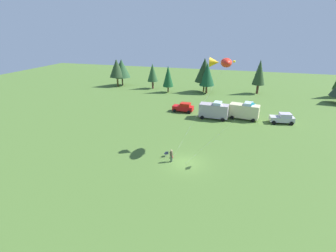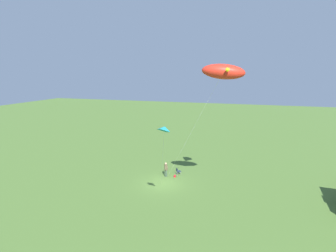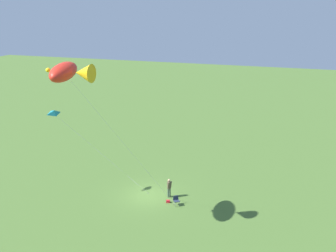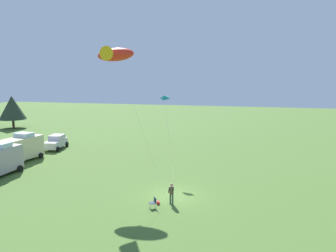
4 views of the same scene
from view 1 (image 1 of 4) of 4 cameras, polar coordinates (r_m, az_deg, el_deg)
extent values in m
plane|color=#496A2C|center=(34.43, 3.99, -7.99)|extent=(160.00, 160.00, 0.00)
cylinder|color=#3F5541|center=(34.31, 0.62, -7.24)|extent=(0.14, 0.14, 0.85)
cylinder|color=#3F5541|center=(34.46, 0.85, -7.10)|extent=(0.14, 0.14, 0.85)
cylinder|color=brown|center=(34.05, 0.74, -6.08)|extent=(0.45, 0.45, 0.62)
sphere|color=tan|center=(33.84, 0.75, -5.38)|extent=(0.24, 0.24, 0.24)
cylinder|color=brown|center=(33.93, 0.45, -6.12)|extent=(0.15, 0.19, 0.56)
cylinder|color=brown|center=(34.21, 0.88, -5.89)|extent=(0.17, 0.24, 0.55)
cube|color=#262F45|center=(35.75, -0.39, -6.02)|extent=(0.67, 0.67, 0.04)
cube|color=#262F45|center=(35.47, -0.27, -5.89)|extent=(0.41, 0.32, 0.40)
cylinder|color=#A5A8AD|center=(35.96, -0.82, -6.23)|extent=(0.03, 0.03, 0.42)
cylinder|color=#A5A8AD|center=(36.08, -0.18, -6.13)|extent=(0.03, 0.03, 0.42)
cylinder|color=#A5A8AD|center=(35.60, -0.60, -6.52)|extent=(0.03, 0.03, 0.42)
cylinder|color=#A5A8AD|center=(35.73, 0.05, -6.42)|extent=(0.03, 0.03, 0.42)
cube|color=red|center=(35.48, 0.83, -6.81)|extent=(0.36, 0.29, 0.22)
cube|color=red|center=(54.32, 3.27, 3.93)|extent=(4.27, 1.96, 0.90)
cube|color=red|center=(53.97, 3.81, 4.66)|extent=(2.06, 1.73, 0.65)
cylinder|color=black|center=(55.01, 5.06, 3.61)|extent=(0.69, 0.25, 0.68)
cylinder|color=black|center=(53.18, 4.54, 3.01)|extent=(0.69, 0.25, 0.68)
cylinder|color=black|center=(55.76, 2.04, 3.92)|extent=(0.69, 0.25, 0.68)
cylinder|color=black|center=(53.95, 1.43, 3.34)|extent=(0.69, 0.25, 0.68)
cube|color=#A4999E|center=(50.69, 9.94, 3.34)|extent=(5.52, 2.51, 2.50)
cube|color=silver|center=(50.17, 10.77, 4.89)|extent=(1.51, 2.10, 0.50)
cylinder|color=black|center=(51.93, 12.20, 2.15)|extent=(0.69, 0.26, 0.68)
cylinder|color=black|center=(49.69, 11.80, 1.33)|extent=(0.69, 0.26, 0.68)
cylinder|color=black|center=(52.51, 8.01, 2.64)|extent=(0.69, 0.26, 0.68)
cylinder|color=black|center=(50.30, 7.43, 1.84)|extent=(0.69, 0.26, 0.68)
cube|color=beige|center=(51.72, 16.25, 3.16)|extent=(5.66, 2.97, 2.50)
cube|color=silver|center=(51.22, 17.13, 4.65)|extent=(1.68, 2.21, 0.50)
cylinder|color=black|center=(53.00, 18.39, 1.92)|extent=(0.70, 0.32, 0.68)
cylinder|color=black|center=(50.76, 18.04, 1.14)|extent=(0.70, 0.32, 0.68)
cylinder|color=black|center=(53.51, 14.29, 2.53)|extent=(0.70, 0.32, 0.68)
cylinder|color=black|center=(51.28, 13.76, 1.78)|extent=(0.70, 0.32, 0.68)
cube|color=#BBBBBC|center=(52.05, 23.51, 1.41)|extent=(4.40, 2.35, 0.90)
cube|color=#BBB2C8|center=(51.96, 24.17, 2.19)|extent=(2.20, 1.91, 0.65)
cylinder|color=black|center=(53.51, 24.76, 1.21)|extent=(0.70, 0.31, 0.68)
cylinder|color=black|center=(51.71, 25.31, 0.48)|extent=(0.70, 0.31, 0.68)
cylinder|color=black|center=(52.73, 21.62, 1.41)|extent=(0.70, 0.31, 0.68)
cylinder|color=black|center=(50.91, 22.06, 0.67)|extent=(0.70, 0.31, 0.68)
cylinder|color=#4A3E1B|center=(79.70, -10.91, 9.49)|extent=(0.52, 0.52, 2.74)
cone|color=#263E22|center=(79.04, -11.11, 12.28)|extent=(4.27, 4.27, 5.10)
cylinder|color=#483B28|center=(80.58, -9.89, 9.57)|extent=(0.42, 0.42, 2.44)
cone|color=#244928|center=(79.93, -10.06, 12.27)|extent=(5.00, 5.00, 5.25)
cylinder|color=#523428|center=(75.42, -3.33, 8.94)|extent=(0.55, 0.55, 2.08)
cone|color=#274E29|center=(74.77, -3.38, 11.56)|extent=(2.94, 2.94, 4.93)
cylinder|color=#4A331C|center=(70.74, 0.02, 7.98)|extent=(0.38, 0.38, 1.60)
cone|color=#174D25|center=(70.04, 0.02, 10.79)|extent=(2.80, 2.80, 5.46)
cylinder|color=#443E1D|center=(71.80, 7.79, 8.46)|extent=(0.41, 0.41, 2.79)
cone|color=#1E371B|center=(70.99, 7.97, 11.99)|extent=(4.97, 4.97, 6.16)
cylinder|color=#4F351F|center=(70.51, 8.35, 7.92)|extent=(0.52, 0.52, 2.10)
cone|color=#154727|center=(69.75, 8.52, 11.06)|extent=(3.91, 3.91, 5.76)
cylinder|color=#4E2F24|center=(73.22, 18.88, 7.62)|extent=(0.61, 0.61, 2.40)
cone|color=#284122|center=(72.42, 19.29, 11.02)|extent=(3.21, 3.21, 6.44)
ellipsoid|color=red|center=(36.31, 12.58, 13.31)|extent=(1.95, 3.77, 1.51)
cone|color=yellow|center=(36.46, 10.04, 13.51)|extent=(1.23, 1.31, 1.31)
sphere|color=yellow|center=(36.63, 14.19, 13.47)|extent=(0.32, 0.32, 0.32)
cylinder|color=silver|center=(34.77, 6.70, 3.09)|extent=(5.69, 6.52, 12.12)
cylinder|color=#4C3823|center=(34.78, 0.68, -7.61)|extent=(0.04, 0.04, 0.01)
pyramid|color=teal|center=(33.27, 17.77, 4.67)|extent=(1.03, 1.18, 0.58)
cylinder|color=silver|center=(33.32, 10.77, -1.98)|extent=(7.44, 2.77, 7.72)
cylinder|color=#4C3823|center=(34.25, 3.84, -8.14)|extent=(0.04, 0.04, 0.01)
camera|label=2|loc=(42.98, 43.97, 9.04)|focal=28.00mm
camera|label=3|loc=(62.17, -0.23, 20.98)|focal=42.00mm
camera|label=4|loc=(40.75, -37.09, 7.84)|focal=35.00mm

